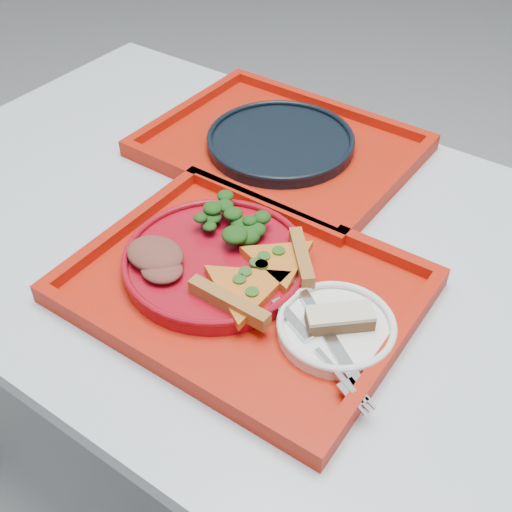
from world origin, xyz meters
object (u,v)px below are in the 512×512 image
object	(u,v)px
tray_main	(243,290)
dinner_plate	(216,263)
navy_plate	(280,143)
dessert_bar	(340,318)
tray_far	(280,150)

from	to	relation	value
tray_main	dinner_plate	world-z (taller)	dinner_plate
navy_plate	dessert_bar	xyz separation A→B (m)	(0.30, -0.32, 0.02)
navy_plate	dinner_plate	bearing A→B (deg)	-72.54
tray_far	dinner_plate	bearing A→B (deg)	-72.01
tray_main	dessert_bar	size ratio (longest dim) A/B	5.33
tray_far	dessert_bar	xyz separation A→B (m)	(0.30, -0.32, 0.03)
navy_plate	dessert_bar	world-z (taller)	dessert_bar
tray_main	navy_plate	size ratio (longest dim) A/B	1.73
tray_main	dessert_bar	xyz separation A→B (m)	(0.15, 0.00, 0.03)
tray_main	dessert_bar	distance (m)	0.15
tray_far	tray_main	bearing A→B (deg)	-64.10
dessert_bar	tray_far	bearing A→B (deg)	90.56
tray_far	navy_plate	world-z (taller)	navy_plate
dinner_plate	navy_plate	distance (m)	0.33
navy_plate	tray_far	bearing A→B (deg)	0.00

